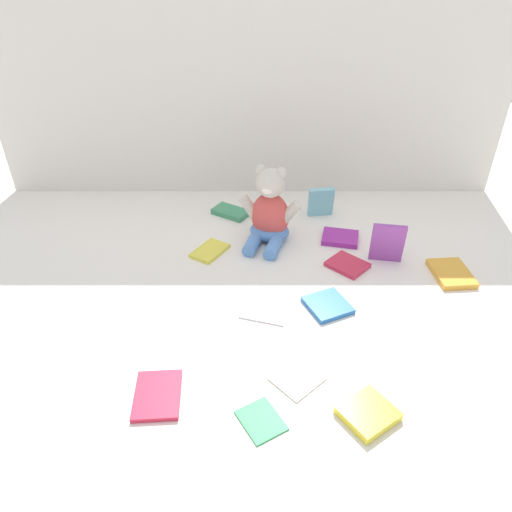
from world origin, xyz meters
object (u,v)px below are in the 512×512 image
book_case_5 (328,305)px  teddy_bear (270,214)px  book_case_12 (232,212)px  book_case_2 (369,414)px  book_case_7 (266,309)px  book_case_3 (341,238)px  book_case_9 (262,420)px  book_case_0 (388,243)px  book_case_1 (298,378)px  book_case_6 (211,251)px  book_case_11 (158,395)px  book_case_10 (322,202)px  book_case_4 (452,274)px  book_case_8 (348,265)px

book_case_5 → teddy_bear: bearing=-91.2°
book_case_12 → teddy_bear: bearing=70.6°
teddy_bear → book_case_2: size_ratio=2.40×
teddy_bear → book_case_7: teddy_bear is taller
teddy_bear → book_case_3: (0.22, -0.01, -0.08)m
book_case_3 → book_case_7: book_case_3 is taller
book_case_5 → book_case_9: book_case_5 is taller
book_case_0 → book_case_2: book_case_0 is taller
book_case_0 → book_case_2: 0.57m
book_case_1 → book_case_3: 0.59m
book_case_0 → book_case_1: bearing=-112.9°
book_case_6 → book_case_9: 0.61m
teddy_bear → book_case_7: bearing=-76.4°
book_case_5 → book_case_12: size_ratio=0.87×
book_case_9 → book_case_12: 0.84m
book_case_11 → book_case_7: bearing=-133.4°
book_case_5 → book_case_9: 0.39m
book_case_3 → book_case_10: bearing=-151.7°
book_case_3 → book_case_11: book_case_3 is taller
book_case_9 → book_case_11: (-0.21, 0.06, 0.00)m
book_case_0 → book_case_2: bearing=-96.2°
book_case_1 → book_case_10: bearing=127.2°
book_case_6 → book_case_4: bearing=21.9°
book_case_4 → book_case_5: (-0.36, -0.13, -0.00)m
book_case_6 → book_case_2: bearing=-26.9°
book_case_4 → book_case_1: bearing=-145.3°
book_case_5 → book_case_11: size_ratio=0.84×
book_case_4 → book_case_10: bearing=128.5°
teddy_bear → book_case_3: teddy_bear is taller
teddy_bear → book_case_2: 0.69m
book_case_1 → book_case_8: size_ratio=0.91×
book_case_2 → book_case_10: 0.82m
teddy_bear → book_case_4: bearing=-4.7°
book_case_0 → book_case_3: size_ratio=1.10×
book_case_11 → book_case_10: bearing=-122.3°
book_case_4 → book_case_8: size_ratio=1.26×
teddy_bear → book_case_9: size_ratio=2.64×
book_case_8 → book_case_11: 0.66m
book_case_2 → book_case_6: book_case_2 is taller
book_case_0 → book_case_8: 0.13m
book_case_8 → book_case_6: bearing=-56.8°
book_case_7 → book_case_12: 0.51m
book_case_10 → book_case_5: bearing=-103.0°
book_case_4 → book_case_7: 0.54m
book_case_3 → book_case_8: (-0.00, -0.14, -0.00)m
book_case_3 → book_case_12: book_case_12 is taller
book_case_8 → book_case_5: bearing=19.8°
book_case_8 → book_case_3: bearing=-136.4°
book_case_5 → book_case_7: (-0.16, -0.01, -0.00)m
book_case_11 → book_case_12: book_case_12 is taller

